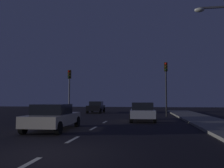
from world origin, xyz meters
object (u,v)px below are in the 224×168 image
object	(u,v)px
car_adjacent_lane	(53,117)
car_oncoming_far	(96,107)
traffic_signal_left	(69,84)
traffic_signal_right	(166,79)
car_stopped_ahead	(142,112)

from	to	relation	value
car_adjacent_lane	car_oncoming_far	bearing A→B (deg)	94.30
traffic_signal_left	traffic_signal_right	distance (m)	10.00
traffic_signal_right	car_stopped_ahead	size ratio (longest dim) A/B	1.30
car_stopped_ahead	car_oncoming_far	xyz separation A→B (m)	(-6.00, 10.66, 0.01)
car_stopped_ahead	car_adjacent_lane	world-z (taller)	car_stopped_ahead
traffic_signal_left	car_stopped_ahead	bearing A→B (deg)	-33.67
car_oncoming_far	car_adjacent_lane	bearing A→B (deg)	-85.70
traffic_signal_left	car_oncoming_far	distance (m)	6.35
car_oncoming_far	car_stopped_ahead	bearing A→B (deg)	-60.63
car_stopped_ahead	car_oncoming_far	bearing A→B (deg)	119.37
car_oncoming_far	traffic_signal_left	bearing A→B (deg)	-107.09
traffic_signal_left	car_oncoming_far	bearing A→B (deg)	72.91
traffic_signal_left	traffic_signal_right	bearing A→B (deg)	0.01
traffic_signal_right	car_stopped_ahead	world-z (taller)	traffic_signal_right
car_adjacent_lane	traffic_signal_left	bearing A→B (deg)	104.79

